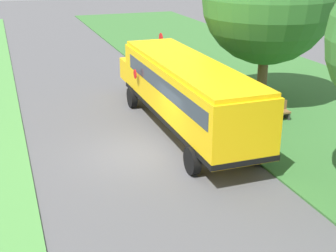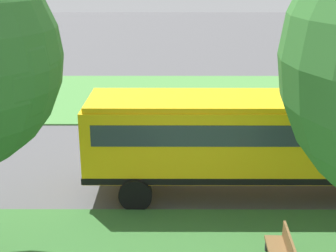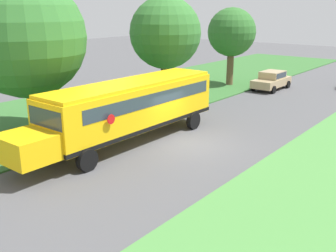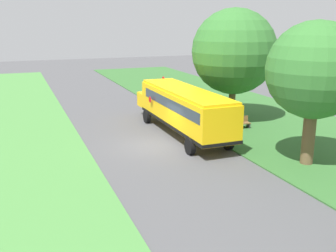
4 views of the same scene
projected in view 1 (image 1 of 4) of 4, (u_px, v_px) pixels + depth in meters
The scene contains 4 objects.
ground_plane at pixel (137, 154), 18.20m from camera, with size 120.00×120.00×0.00m, color #4C4C4F.
school_bus at pixel (184, 89), 19.79m from camera, with size 2.84×12.42×3.16m.
stop_sign at pixel (161, 50), 28.29m from camera, with size 0.08×0.68×2.74m.
park_bench at pixel (272, 112), 21.42m from camera, with size 1.62×0.58×0.92m.
Camera 1 is at (4.45, 16.06, 7.51)m, focal length 50.00 mm.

